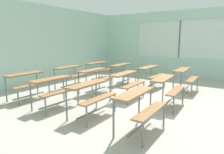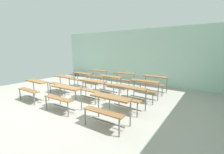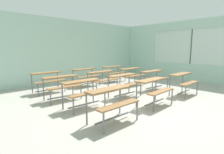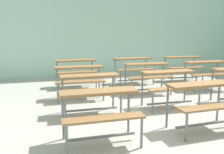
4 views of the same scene
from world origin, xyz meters
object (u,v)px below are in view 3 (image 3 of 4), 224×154
(desk_bench_r1c0, at_px, (84,88))
(desk_bench_r3c0, at_px, (48,77))
(desk_bench_r1c1, at_px, (125,80))
(desk_bench_r3c2, at_px, (114,70))
(desk_bench_r0c2, at_px, (184,79))
(desk_bench_r3c1, at_px, (86,73))
(desk_bench_r2c1, at_px, (102,76))
(desk_bench_r1c2, at_px, (154,75))
(desk_bench_r2c0, at_px, (62,82))
(desk_bench_r2c2, at_px, (132,72))
(desk_bench_r0c1, at_px, (154,86))
(desk_bench_r0c0, at_px, (112,97))

(desk_bench_r1c0, bearing_deg, desk_bench_r3c0, 89.99)
(desk_bench_r1c1, distance_m, desk_bench_r3c2, 2.83)
(desk_bench_r0c2, bearing_deg, desk_bench_r3c1, 113.47)
(desk_bench_r0c2, relative_size, desk_bench_r3c1, 1.00)
(desk_bench_r2c1, bearing_deg, desk_bench_r1c1, -88.23)
(desk_bench_r1c2, relative_size, desk_bench_r2c0, 1.00)
(desk_bench_r2c1, bearing_deg, desk_bench_r3c0, 146.38)
(desk_bench_r2c2, height_order, desk_bench_r3c0, same)
(desk_bench_r2c2, bearing_deg, desk_bench_r1c0, -160.54)
(desk_bench_r1c0, xyz_separation_m, desk_bench_r2c0, (-0.07, 1.12, 0.00))
(desk_bench_r1c1, distance_m, desk_bench_r2c2, 2.00)
(desk_bench_r0c2, bearing_deg, desk_bench_r1c1, 143.14)
(desk_bench_r2c0, xyz_separation_m, desk_bench_r3c0, (0.06, 1.22, 0.00))
(desk_bench_r2c1, relative_size, desk_bench_r3c2, 0.99)
(desk_bench_r0c1, bearing_deg, desk_bench_r0c0, 178.83)
(desk_bench_r0c2, height_order, desk_bench_r3c1, same)
(desk_bench_r0c0, xyz_separation_m, desk_bench_r3c0, (0.07, 3.56, 0.00))
(desk_bench_r2c1, xyz_separation_m, desk_bench_r3c1, (0.05, 1.17, 0.00))
(desk_bench_r2c2, xyz_separation_m, desk_bench_r3c2, (-0.01, 1.18, 0.00))
(desk_bench_r2c0, height_order, desk_bench_r3c0, same)
(desk_bench_r0c2, distance_m, desk_bench_r1c1, 2.10)
(desk_bench_r2c0, relative_size, desk_bench_r2c2, 1.01)
(desk_bench_r1c0, distance_m, desk_bench_r2c1, 2.01)
(desk_bench_r3c1, height_order, desk_bench_r3c2, same)
(desk_bench_r2c0, xyz_separation_m, desk_bench_r2c2, (3.35, 0.01, 0.00))
(desk_bench_r3c1, relative_size, desk_bench_r3c2, 0.99)
(desk_bench_r1c1, relative_size, desk_bench_r2c0, 0.99)
(desk_bench_r3c2, bearing_deg, desk_bench_r2c1, -142.74)
(desk_bench_r1c2, bearing_deg, desk_bench_r0c2, -83.89)
(desk_bench_r3c0, bearing_deg, desk_bench_r1c2, -36.86)
(desk_bench_r0c0, height_order, desk_bench_r1c1, same)
(desk_bench_r0c1, relative_size, desk_bench_r3c0, 1.02)
(desk_bench_r3c1, bearing_deg, desk_bench_r2c2, -38.64)
(desk_bench_r0c1, height_order, desk_bench_r3c0, same)
(desk_bench_r3c1, bearing_deg, desk_bench_r1c0, -126.95)
(desk_bench_r1c2, bearing_deg, desk_bench_r1c0, -178.25)
(desk_bench_r0c0, distance_m, desk_bench_r3c2, 4.88)
(desk_bench_r0c0, relative_size, desk_bench_r1c2, 0.99)
(desk_bench_r2c1, relative_size, desk_bench_r3c0, 1.01)
(desk_bench_r2c1, xyz_separation_m, desk_bench_r2c2, (1.66, -0.05, 0.00))
(desk_bench_r0c2, distance_m, desk_bench_r3c2, 3.51)
(desk_bench_r0c1, relative_size, desk_bench_r1c2, 1.00)
(desk_bench_r2c0, relative_size, desk_bench_r3c2, 0.99)
(desk_bench_r2c2, bearing_deg, desk_bench_r3c1, 143.18)
(desk_bench_r0c2, distance_m, desk_bench_r1c0, 3.55)
(desk_bench_r3c0, bearing_deg, desk_bench_r2c1, -36.19)
(desk_bench_r1c1, bearing_deg, desk_bench_r0c2, -34.96)
(desk_bench_r0c1, height_order, desk_bench_r2c0, same)
(desk_bench_r1c2, bearing_deg, desk_bench_r2c0, 163.28)
(desk_bench_r0c1, bearing_deg, desk_bench_r3c0, 111.73)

